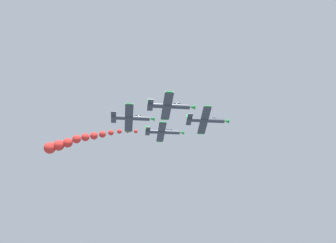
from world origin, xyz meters
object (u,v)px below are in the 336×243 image
object	(u,v)px
airplane_lead	(207,120)
airplane_left_outer	(131,118)
airplane_left_inner	(163,132)
airplane_right_inner	(170,106)

from	to	relation	value
airplane_lead	airplane_left_outer	xyz separation A→B (m)	(-0.75, -18.00, 0.08)
airplane_lead	airplane_left_outer	size ratio (longest dim) A/B	1.00
airplane_left_inner	airplane_right_inner	size ratio (longest dim) A/B	1.00
airplane_right_inner	airplane_left_outer	world-z (taller)	airplane_left_outer
airplane_lead	airplane_left_inner	bearing A→B (deg)	-137.55
airplane_left_inner	airplane_lead	bearing A→B (deg)	42.45
airplane_left_outer	airplane_lead	bearing A→B (deg)	87.62
airplane_lead	airplane_right_inner	bearing A→B (deg)	-50.65
airplane_lead	airplane_right_inner	xyz separation A→B (m)	(8.15, -9.94, -0.08)
airplane_left_inner	airplane_left_outer	size ratio (longest dim) A/B	1.00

